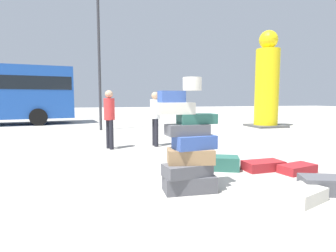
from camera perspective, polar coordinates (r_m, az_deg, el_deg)
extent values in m
plane|color=#ADA89E|center=(4.40, 0.18, -13.25)|extent=(80.00, 80.00, 0.00)
cube|color=#4C4C51|center=(4.33, 4.43, -11.81)|extent=(0.80, 0.45, 0.25)
cube|color=#4C4C51|center=(4.24, 4.00, -9.12)|extent=(0.77, 0.48, 0.18)
cube|color=olive|center=(4.26, 4.70, -6.25)|extent=(0.76, 0.49, 0.22)
cube|color=#334F99|center=(4.24, 5.53, -3.37)|extent=(0.67, 0.42, 0.21)
cube|color=#4C4C51|center=(4.25, 4.00, -0.77)|extent=(0.66, 0.37, 0.17)
cube|color=#26594C|center=(4.35, 6.03, 1.51)|extent=(0.61, 0.34, 0.16)
cube|color=beige|center=(4.23, 1.63, 3.70)|extent=(0.57, 0.32, 0.18)
cube|color=#334F99|center=(4.27, 0.76, 6.13)|extent=(0.42, 0.27, 0.18)
cylinder|color=beige|center=(4.13, 5.06, 8.72)|extent=(0.28, 0.28, 0.19)
cube|color=#26594C|center=(5.67, 11.32, -7.56)|extent=(0.73, 0.62, 0.27)
cube|color=maroon|center=(5.85, 19.19, -7.80)|extent=(0.80, 0.45, 0.19)
cube|color=#4C4C51|center=(4.84, 29.30, -10.65)|extent=(0.69, 0.58, 0.25)
cube|color=beige|center=(4.36, 26.16, -12.73)|extent=(0.75, 0.62, 0.19)
cube|color=maroon|center=(5.90, 25.30, -8.03)|extent=(0.78, 0.53, 0.16)
cylinder|color=black|center=(8.32, -2.88, -1.24)|extent=(0.12, 0.12, 0.83)
cylinder|color=black|center=(8.12, -2.43, -1.42)|extent=(0.12, 0.12, 0.83)
cylinder|color=white|center=(8.16, -2.68, 3.55)|extent=(0.30, 0.30, 0.57)
sphere|color=tan|center=(8.16, -2.70, 6.32)|extent=(0.22, 0.22, 0.22)
cylinder|color=black|center=(8.03, -12.33, -1.63)|extent=(0.12, 0.12, 0.83)
cylinder|color=black|center=(7.83, -11.70, -1.80)|extent=(0.12, 0.12, 0.83)
cylinder|color=red|center=(7.87, -12.13, 3.47)|extent=(0.30, 0.30, 0.61)
sphere|color=tan|center=(7.87, -12.19, 6.48)|extent=(0.22, 0.22, 0.22)
cylinder|color=yellow|center=(14.63, 19.87, 7.36)|extent=(1.15, 1.15, 3.84)
sphere|color=yellow|center=(14.89, 20.19, 16.50)|extent=(0.90, 0.90, 0.90)
cube|color=#4C4C4C|center=(14.68, 19.61, 0.05)|extent=(1.61, 1.61, 0.10)
cylinder|color=black|center=(18.40, -25.16, 2.19)|extent=(0.93, 0.39, 0.90)
cylinder|color=black|center=(15.90, -25.37, 1.69)|extent=(0.93, 0.39, 0.90)
cylinder|color=#333338|center=(12.78, -14.14, 14.06)|extent=(0.12, 0.12, 6.62)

